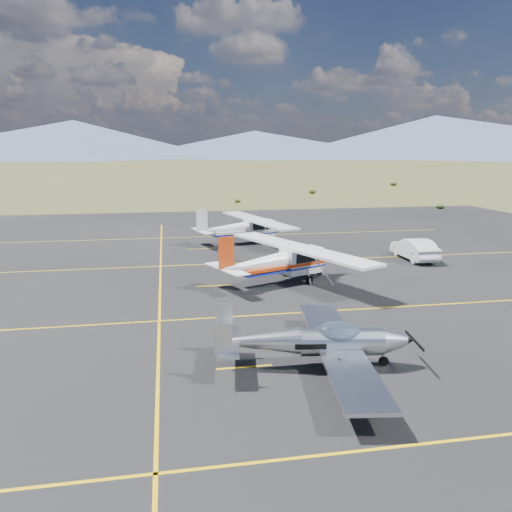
{
  "coord_description": "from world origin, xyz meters",
  "views": [
    {
      "loc": [
        -5.53,
        -19.74,
        7.53
      ],
      "look_at": [
        -0.54,
        7.7,
        1.6
      ],
      "focal_mm": 35.0,
      "sensor_mm": 36.0,
      "label": 1
    }
  ],
  "objects_px": {
    "aircraft_cessna": "(282,260)",
    "sedan": "(414,249)",
    "aircraft_low_wing": "(318,341)",
    "aircraft_plain": "(244,227)"
  },
  "relations": [
    {
      "from": "aircraft_low_wing",
      "to": "sedan",
      "type": "relative_size",
      "value": 2.06
    },
    {
      "from": "aircraft_low_wing",
      "to": "aircraft_cessna",
      "type": "xyz_separation_m",
      "value": [
        1.4,
        11.49,
        0.38
      ]
    },
    {
      "from": "aircraft_cessna",
      "to": "aircraft_plain",
      "type": "relative_size",
      "value": 1.0
    },
    {
      "from": "aircraft_cessna",
      "to": "aircraft_low_wing",
      "type": "bearing_deg",
      "value": -120.15
    },
    {
      "from": "aircraft_low_wing",
      "to": "sedan",
      "type": "height_order",
      "value": "aircraft_low_wing"
    },
    {
      "from": "aircraft_plain",
      "to": "sedan",
      "type": "height_order",
      "value": "aircraft_plain"
    },
    {
      "from": "aircraft_low_wing",
      "to": "aircraft_cessna",
      "type": "height_order",
      "value": "aircraft_cessna"
    },
    {
      "from": "aircraft_cessna",
      "to": "sedan",
      "type": "bearing_deg",
      "value": -0.38
    },
    {
      "from": "sedan",
      "to": "aircraft_low_wing",
      "type": "bearing_deg",
      "value": 53.81
    },
    {
      "from": "aircraft_low_wing",
      "to": "aircraft_plain",
      "type": "bearing_deg",
      "value": 95.16
    }
  ]
}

